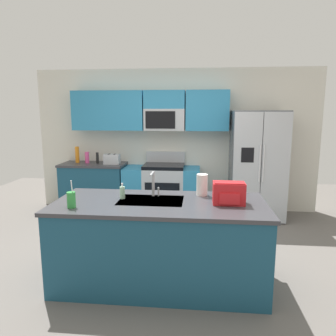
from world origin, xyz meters
name	(u,v)px	position (x,y,z in m)	size (l,w,h in m)	color
ground_plane	(162,257)	(0.00, 0.00, 0.00)	(9.00, 9.00, 0.00)	#66605B
kitchen_wall_unit	(168,131)	(-0.14, 2.08, 1.47)	(5.20, 0.43, 2.60)	silver
back_counter	(94,187)	(-1.48, 1.80, 0.45)	(1.16, 0.63, 0.90)	navy
range_oven	(162,189)	(-0.22, 1.80, 0.44)	(1.36, 0.61, 1.10)	#B7BABF
refrigerator	(257,165)	(1.44, 1.73, 0.93)	(0.90, 0.76, 1.85)	#4C4F54
island_counter	(160,242)	(0.04, -0.57, 0.45)	(2.21, 0.98, 0.90)	navy
toaster	(112,159)	(-1.12, 1.75, 0.99)	(0.28, 0.16, 0.18)	#B7BABF
pepper_mill	(97,158)	(-1.40, 1.80, 1.00)	(0.05, 0.05, 0.20)	black
bottle_orange	(77,155)	(-1.80, 1.85, 1.05)	(0.07, 0.07, 0.30)	orange
bottle_pink	(87,158)	(-1.60, 1.82, 1.00)	(0.07, 0.07, 0.20)	#EA4C93
sink_faucet	(153,182)	(-0.05, -0.38, 1.07)	(0.08, 0.21, 0.28)	#B7BABF
drink_cup_green	(71,200)	(-0.79, -0.86, 0.98)	(0.08, 0.08, 0.28)	green
soap_dispenser	(122,192)	(-0.38, -0.49, 0.97)	(0.06, 0.06, 0.17)	#A5D8B2
paper_towel_roll	(202,185)	(0.48, -0.27, 1.02)	(0.12, 0.12, 0.24)	white
backpack	(229,193)	(0.75, -0.58, 1.02)	(0.32, 0.22, 0.23)	red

